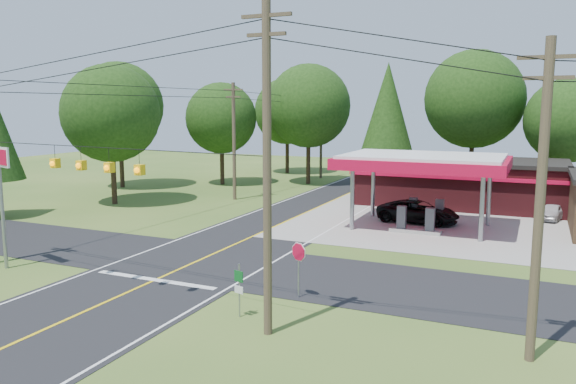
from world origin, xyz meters
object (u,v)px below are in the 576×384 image
at_px(suv_car, 418,212).
at_px(octagonal_stop_sign, 299,256).
at_px(gas_canopy, 423,164).
at_px(big_stop_sign, 0,179).
at_px(sedan_car, 552,212).

bearing_deg(suv_car, octagonal_stop_sign, -178.33).
xyz_separation_m(gas_canopy, suv_car, (-0.50, 1.50, -3.50)).
relative_size(gas_canopy, big_stop_sign, 1.72).
distance_m(gas_canopy, big_stop_sign, 24.77).
xyz_separation_m(gas_canopy, octagonal_stop_sign, (-2.00, -16.08, -2.48)).
relative_size(sedan_car, octagonal_stop_sign, 1.44).
relative_size(gas_canopy, octagonal_stop_sign, 4.41).
xyz_separation_m(gas_canopy, big_stop_sign, (-17.00, -18.01, 0.24)).
relative_size(suv_car, octagonal_stop_sign, 2.30).
height_order(big_stop_sign, octagonal_stop_sign, big_stop_sign).
distance_m(sedan_car, big_stop_sign, 35.16).
bearing_deg(octagonal_stop_sign, gas_canopy, 82.91).
relative_size(big_stop_sign, octagonal_stop_sign, 2.56).
bearing_deg(octagonal_stop_sign, suv_car, 85.12).
bearing_deg(big_stop_sign, suv_car, 49.78).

